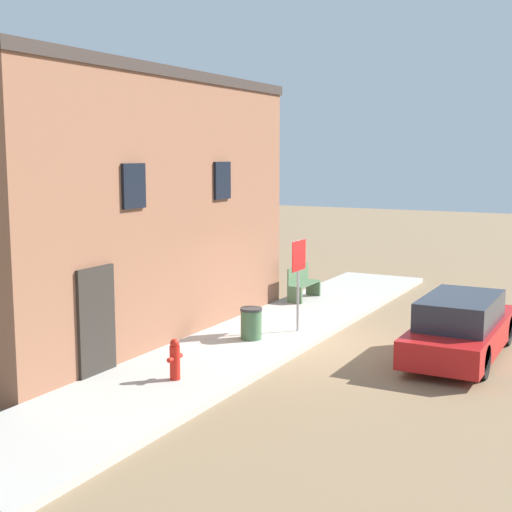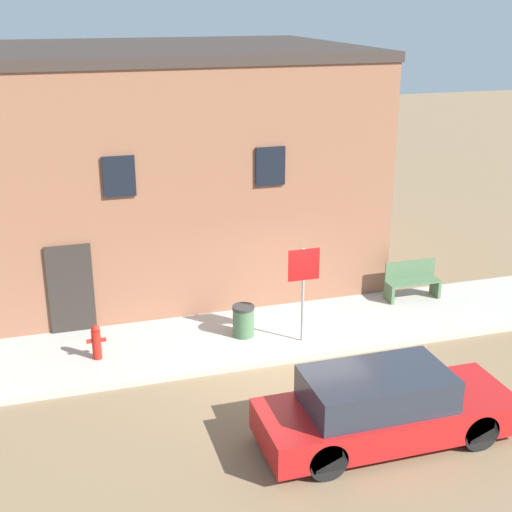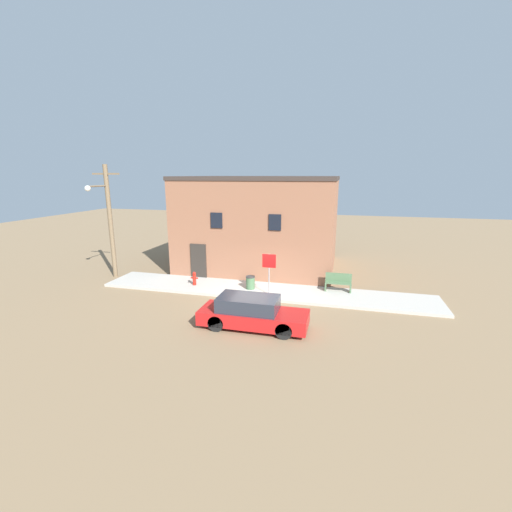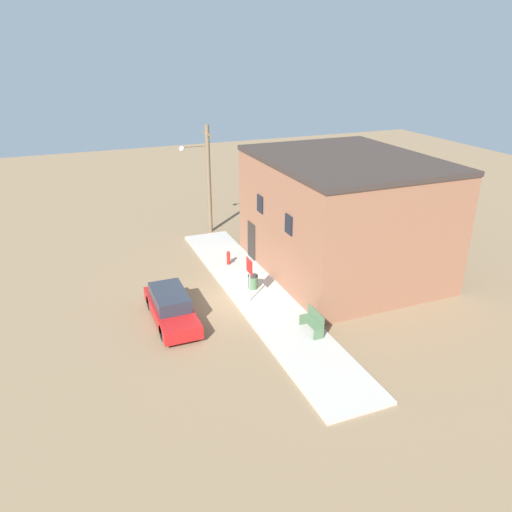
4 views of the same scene
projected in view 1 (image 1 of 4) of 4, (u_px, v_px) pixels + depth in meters
name	position (u px, v px, depth m)	size (l,w,h in m)	color
ground_plane	(317.00, 345.00, 16.20)	(80.00, 80.00, 0.00)	#846B4C
sidewalk	(264.00, 335.00, 16.82)	(18.09, 2.71, 0.14)	#B2ADA3
brick_building	(49.00, 204.00, 17.63)	(9.96, 7.99, 6.15)	#8E5B42
fire_hydrant	(175.00, 359.00, 13.19)	(0.41, 0.19, 0.77)	red
stop_sign	(299.00, 268.00, 16.67)	(0.71, 0.06, 2.16)	gray
bench	(302.00, 284.00, 20.56)	(1.38, 0.44, 0.96)	#4C6B47
trash_bin	(251.00, 323.00, 16.10)	(0.50, 0.50, 0.72)	#426642
parked_car	(461.00, 327.00, 15.14)	(4.52, 1.61, 1.34)	black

